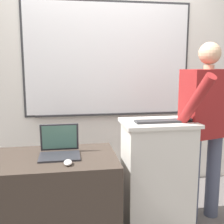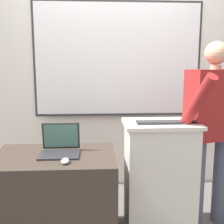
{
  "view_description": "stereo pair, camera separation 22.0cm",
  "coord_description": "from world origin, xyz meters",
  "px_view_note": "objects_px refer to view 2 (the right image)",
  "views": [
    {
      "loc": [
        -0.42,
        -1.88,
        1.43
      ],
      "look_at": [
        -0.07,
        0.26,
        1.07
      ],
      "focal_mm": 45.0,
      "sensor_mm": 36.0,
      "label": 1
    },
    {
      "loc": [
        -0.2,
        -1.9,
        1.43
      ],
      "look_at": [
        -0.07,
        0.26,
        1.07
      ],
      "focal_mm": 45.0,
      "sensor_mm": 36.0,
      "label": 2
    }
  ],
  "objects_px": {
    "lectern_podium": "(159,177)",
    "laptop": "(60,145)",
    "side_desk": "(55,199)",
    "person_presenter": "(213,122)",
    "wireless_keyboard": "(162,122)",
    "computer_mouse_by_laptop": "(65,161)",
    "computer_mouse_by_keyboard": "(193,121)"
  },
  "relations": [
    {
      "from": "lectern_podium",
      "to": "laptop",
      "type": "bearing_deg",
      "value": -175.09
    },
    {
      "from": "side_desk",
      "to": "laptop",
      "type": "xyz_separation_m",
      "value": [
        0.05,
        0.05,
        0.43
      ]
    },
    {
      "from": "side_desk",
      "to": "person_presenter",
      "type": "bearing_deg",
      "value": 7.22
    },
    {
      "from": "wireless_keyboard",
      "to": "computer_mouse_by_laptop",
      "type": "height_order",
      "value": "wireless_keyboard"
    },
    {
      "from": "lectern_podium",
      "to": "computer_mouse_by_keyboard",
      "type": "bearing_deg",
      "value": -10.01
    },
    {
      "from": "laptop",
      "to": "computer_mouse_by_laptop",
      "type": "xyz_separation_m",
      "value": [
        0.06,
        -0.24,
        -0.05
      ]
    },
    {
      "from": "person_presenter",
      "to": "computer_mouse_by_laptop",
      "type": "xyz_separation_m",
      "value": [
        -1.23,
        -0.36,
        -0.19
      ]
    },
    {
      "from": "side_desk",
      "to": "laptop",
      "type": "bearing_deg",
      "value": 45.33
    },
    {
      "from": "computer_mouse_by_keyboard",
      "to": "person_presenter",
      "type": "bearing_deg",
      "value": 25.47
    },
    {
      "from": "lectern_podium",
      "to": "laptop",
      "type": "distance_m",
      "value": 0.89
    },
    {
      "from": "lectern_podium",
      "to": "side_desk",
      "type": "xyz_separation_m",
      "value": [
        -0.87,
        -0.12,
        -0.12
      ]
    },
    {
      "from": "wireless_keyboard",
      "to": "computer_mouse_by_keyboard",
      "type": "distance_m",
      "value": 0.26
    },
    {
      "from": "computer_mouse_by_laptop",
      "to": "lectern_podium",
      "type": "bearing_deg",
      "value": 22.12
    },
    {
      "from": "lectern_podium",
      "to": "computer_mouse_by_keyboard",
      "type": "height_order",
      "value": "computer_mouse_by_keyboard"
    },
    {
      "from": "lectern_podium",
      "to": "person_presenter",
      "type": "bearing_deg",
      "value": 6.4
    },
    {
      "from": "person_presenter",
      "to": "computer_mouse_by_laptop",
      "type": "bearing_deg",
      "value": 179.94
    },
    {
      "from": "lectern_podium",
      "to": "computer_mouse_by_laptop",
      "type": "bearing_deg",
      "value": -157.88
    },
    {
      "from": "side_desk",
      "to": "wireless_keyboard",
      "type": "relative_size",
      "value": 2.3
    },
    {
      "from": "person_presenter",
      "to": "computer_mouse_by_keyboard",
      "type": "xyz_separation_m",
      "value": [
        -0.21,
        -0.1,
        0.03
      ]
    },
    {
      "from": "lectern_podium",
      "to": "side_desk",
      "type": "distance_m",
      "value": 0.89
    },
    {
      "from": "person_presenter",
      "to": "wireless_keyboard",
      "type": "relative_size",
      "value": 3.88
    },
    {
      "from": "person_presenter",
      "to": "wireless_keyboard",
      "type": "height_order",
      "value": "person_presenter"
    },
    {
      "from": "lectern_podium",
      "to": "person_presenter",
      "type": "xyz_separation_m",
      "value": [
        0.46,
        0.05,
        0.46
      ]
    },
    {
      "from": "computer_mouse_by_laptop",
      "to": "computer_mouse_by_keyboard",
      "type": "distance_m",
      "value": 1.08
    },
    {
      "from": "lectern_podium",
      "to": "computer_mouse_by_laptop",
      "type": "xyz_separation_m",
      "value": [
        -0.77,
        -0.31,
        0.27
      ]
    },
    {
      "from": "person_presenter",
      "to": "computer_mouse_by_keyboard",
      "type": "bearing_deg",
      "value": -171.04
    },
    {
      "from": "laptop",
      "to": "computer_mouse_by_keyboard",
      "type": "relative_size",
      "value": 3.09
    },
    {
      "from": "lectern_podium",
      "to": "laptop",
      "type": "xyz_separation_m",
      "value": [
        -0.83,
        -0.07,
        0.31
      ]
    },
    {
      "from": "person_presenter",
      "to": "computer_mouse_by_laptop",
      "type": "relative_size",
      "value": 16.28
    },
    {
      "from": "laptop",
      "to": "side_desk",
      "type": "bearing_deg",
      "value": -134.67
    },
    {
      "from": "laptop",
      "to": "computer_mouse_by_keyboard",
      "type": "height_order",
      "value": "computer_mouse_by_keyboard"
    },
    {
      "from": "lectern_podium",
      "to": "person_presenter",
      "type": "distance_m",
      "value": 0.66
    }
  ]
}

